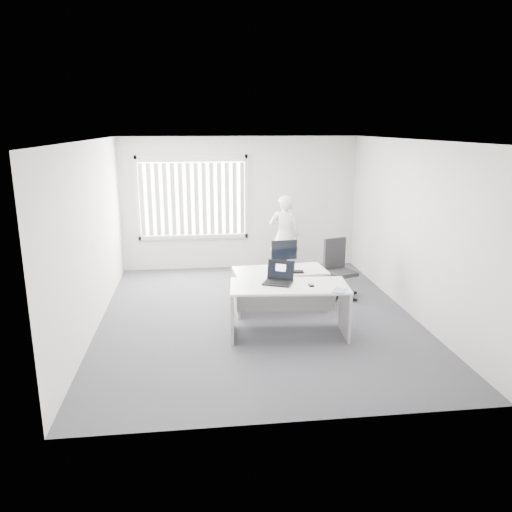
{
  "coord_description": "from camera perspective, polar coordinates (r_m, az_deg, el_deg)",
  "views": [
    {
      "loc": [
        -0.95,
        -7.53,
        3.0
      ],
      "look_at": [
        -0.01,
        0.15,
        0.98
      ],
      "focal_mm": 35.0,
      "sensor_mm": 36.0,
      "label": 1
    }
  ],
  "objects": [
    {
      "name": "ceiling",
      "position": [
        7.59,
        0.2,
        13.12
      ],
      "size": [
        5.0,
        6.0,
        0.02
      ],
      "primitive_type": "cube",
      "color": "silver",
      "rests_on": "wall_back"
    },
    {
      "name": "wall_back",
      "position": [
        10.69,
        -1.84,
        6.02
      ],
      "size": [
        5.0,
        0.02,
        2.8
      ],
      "primitive_type": "cube",
      "color": "silver",
      "rests_on": "ground"
    },
    {
      "name": "mouse",
      "position": [
        7.2,
        6.32,
        -3.28
      ],
      "size": [
        0.07,
        0.11,
        0.04
      ],
      "primitive_type": null,
      "rotation": [
        0.0,
        0.0,
        0.05
      ],
      "color": "#ACACAE",
      "rests_on": "paper_sheet"
    },
    {
      "name": "booklet",
      "position": [
        7.05,
        9.52,
        -3.94
      ],
      "size": [
        0.26,
        0.28,
        0.01
      ],
      "primitive_type": "cube",
      "rotation": [
        0.0,
        0.0,
        -0.56
      ],
      "color": "white",
      "rests_on": "desk_near"
    },
    {
      "name": "person",
      "position": [
        10.14,
        3.25,
        2.3
      ],
      "size": [
        0.65,
        0.47,
        1.68
      ],
      "primitive_type": "imported",
      "rotation": [
        0.0,
        0.0,
        3.03
      ],
      "color": "white",
      "rests_on": "ground"
    },
    {
      "name": "ground",
      "position": [
        8.16,
        0.18,
        -6.94
      ],
      "size": [
        6.0,
        6.0,
        0.0
      ],
      "primitive_type": "plane",
      "color": "#525158",
      "rests_on": "ground"
    },
    {
      "name": "wall_left",
      "position": [
        7.85,
        -18.24,
        2.12
      ],
      "size": [
        0.02,
        6.0,
        2.8
      ],
      "primitive_type": "cube",
      "color": "silver",
      "rests_on": "ground"
    },
    {
      "name": "wall_right",
      "position": [
        8.43,
        17.32,
        3.03
      ],
      "size": [
        0.02,
        6.0,
        2.8
      ],
      "primitive_type": "cube",
      "color": "silver",
      "rests_on": "ground"
    },
    {
      "name": "blinds",
      "position": [
        10.53,
        -7.25,
        6.44
      ],
      "size": [
        2.2,
        0.1,
        1.5
      ],
      "primitive_type": null,
      "color": "silver",
      "rests_on": "wall_back"
    },
    {
      "name": "keyboard",
      "position": [
        8.12,
        3.88,
        -1.83
      ],
      "size": [
        0.45,
        0.17,
        0.02
      ],
      "primitive_type": "cube",
      "rotation": [
        0.0,
        0.0,
        -0.06
      ],
      "color": "black",
      "rests_on": "desk_far"
    },
    {
      "name": "paper_sheet",
      "position": [
        7.16,
        6.26,
        -3.58
      ],
      "size": [
        0.3,
        0.24,
        0.0
      ],
      "primitive_type": "cube",
      "rotation": [
        0.0,
        0.0,
        -0.22
      ],
      "color": "white",
      "rests_on": "desk_near"
    },
    {
      "name": "monitor",
      "position": [
        8.45,
        3.23,
        0.32
      ],
      "size": [
        0.46,
        0.18,
        0.45
      ],
      "primitive_type": null,
      "rotation": [
        0.0,
        0.0,
        0.11
      ],
      "color": "black",
      "rests_on": "desk_far"
    },
    {
      "name": "desk_near",
      "position": [
        7.3,
        3.78,
        -4.94
      ],
      "size": [
        1.76,
        0.93,
        0.78
      ],
      "rotation": [
        0.0,
        0.0,
        -0.08
      ],
      "color": "white",
      "rests_on": "ground"
    },
    {
      "name": "window",
      "position": [
        10.59,
        -7.26,
        6.65
      ],
      "size": [
        2.32,
        0.06,
        1.76
      ],
      "primitive_type": "cube",
      "color": "silver",
      "rests_on": "wall_back"
    },
    {
      "name": "laptop",
      "position": [
        7.23,
        2.5,
        -2.03
      ],
      "size": [
        0.51,
        0.49,
        0.31
      ],
      "primitive_type": null,
      "rotation": [
        0.0,
        0.0,
        -0.42
      ],
      "color": "black",
      "rests_on": "desk_near"
    },
    {
      "name": "office_chair",
      "position": [
        9.1,
        9.42,
        -2.64
      ],
      "size": [
        0.76,
        0.76,
        1.06
      ],
      "rotation": [
        0.0,
        0.0,
        0.33
      ],
      "color": "black",
      "rests_on": "ground"
    },
    {
      "name": "desk_far",
      "position": [
        8.32,
        2.74,
        -2.87
      ],
      "size": [
        1.56,
        0.82,
        0.69
      ],
      "rotation": [
        0.0,
        0.0,
        0.07
      ],
      "color": "white",
      "rests_on": "ground"
    },
    {
      "name": "wall_front",
      "position": [
        4.9,
        4.6,
        -4.51
      ],
      "size": [
        5.0,
        0.02,
        2.8
      ],
      "primitive_type": "cube",
      "color": "silver",
      "rests_on": "ground"
    }
  ]
}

